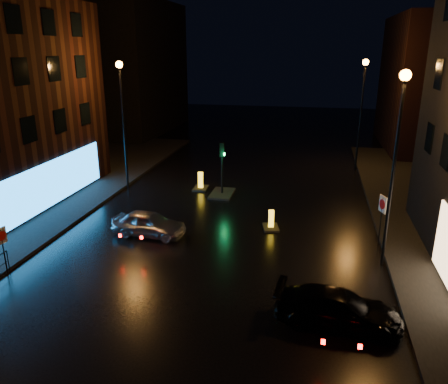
{
  "coord_description": "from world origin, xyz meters",
  "views": [
    {
      "loc": [
        4.5,
        -12.53,
        9.17
      ],
      "look_at": [
        0.55,
        6.26,
        2.8
      ],
      "focal_mm": 35.0,
      "sensor_mm": 36.0,
      "label": 1
    }
  ],
  "objects_px": {
    "traffic_signal": "(222,187)",
    "road_sign_right": "(382,208)",
    "road_sign_left": "(2,240)",
    "bollard_near": "(271,224)",
    "bollard_far": "(201,185)",
    "dark_sedan": "(338,308)",
    "silver_hatchback": "(149,224)"
  },
  "relations": [
    {
      "from": "traffic_signal",
      "to": "road_sign_right",
      "type": "bearing_deg",
      "value": -32.71
    },
    {
      "from": "dark_sedan",
      "to": "road_sign_right",
      "type": "distance_m",
      "value": 7.6
    },
    {
      "from": "silver_hatchback",
      "to": "bollard_far",
      "type": "distance_m",
      "value": 8.04
    },
    {
      "from": "road_sign_left",
      "to": "road_sign_right",
      "type": "bearing_deg",
      "value": 31.91
    },
    {
      "from": "bollard_far",
      "to": "road_sign_right",
      "type": "relative_size",
      "value": 0.56
    },
    {
      "from": "bollard_far",
      "to": "road_sign_left",
      "type": "height_order",
      "value": "road_sign_left"
    },
    {
      "from": "dark_sedan",
      "to": "bollard_near",
      "type": "relative_size",
      "value": 3.24
    },
    {
      "from": "silver_hatchback",
      "to": "bollard_far",
      "type": "bearing_deg",
      "value": -0.32
    },
    {
      "from": "silver_hatchback",
      "to": "bollard_near",
      "type": "xyz_separation_m",
      "value": [
        6.02,
        2.17,
        -0.41
      ]
    },
    {
      "from": "road_sign_left",
      "to": "bollard_near",
      "type": "bearing_deg",
      "value": 44.65
    },
    {
      "from": "road_sign_left",
      "to": "dark_sedan",
      "type": "bearing_deg",
      "value": 6.68
    },
    {
      "from": "bollard_near",
      "to": "silver_hatchback",
      "type": "bearing_deg",
      "value": -173.79
    },
    {
      "from": "bollard_far",
      "to": "road_sign_left",
      "type": "bearing_deg",
      "value": -112.52
    },
    {
      "from": "bollard_near",
      "to": "traffic_signal",
      "type": "bearing_deg",
      "value": 113.11
    },
    {
      "from": "silver_hatchback",
      "to": "bollard_far",
      "type": "height_order",
      "value": "silver_hatchback"
    },
    {
      "from": "bollard_near",
      "to": "bollard_far",
      "type": "relative_size",
      "value": 0.97
    },
    {
      "from": "traffic_signal",
      "to": "road_sign_left",
      "type": "height_order",
      "value": "traffic_signal"
    },
    {
      "from": "bollard_near",
      "to": "road_sign_right",
      "type": "bearing_deg",
      "value": -22.57
    },
    {
      "from": "traffic_signal",
      "to": "road_sign_left",
      "type": "distance_m",
      "value": 14.02
    },
    {
      "from": "dark_sedan",
      "to": "bollard_near",
      "type": "distance_m",
      "value": 8.61
    },
    {
      "from": "road_sign_left",
      "to": "road_sign_right",
      "type": "relative_size",
      "value": 0.86
    },
    {
      "from": "traffic_signal",
      "to": "bollard_near",
      "type": "xyz_separation_m",
      "value": [
        3.73,
        -5.0,
        -0.28
      ]
    },
    {
      "from": "bollard_near",
      "to": "road_sign_left",
      "type": "xyz_separation_m",
      "value": [
        -10.43,
        -7.27,
        1.38
      ]
    },
    {
      "from": "road_sign_left",
      "to": "bollard_far",
      "type": "bearing_deg",
      "value": 78.78
    },
    {
      "from": "silver_hatchback",
      "to": "bollard_near",
      "type": "distance_m",
      "value": 6.41
    },
    {
      "from": "traffic_signal",
      "to": "road_sign_right",
      "type": "relative_size",
      "value": 1.39
    },
    {
      "from": "silver_hatchback",
      "to": "road_sign_right",
      "type": "xyz_separation_m",
      "value": [
        11.38,
        1.33,
        1.22
      ]
    },
    {
      "from": "dark_sedan",
      "to": "road_sign_right",
      "type": "height_order",
      "value": "road_sign_right"
    },
    {
      "from": "traffic_signal",
      "to": "road_sign_right",
      "type": "distance_m",
      "value": 10.9
    },
    {
      "from": "dark_sedan",
      "to": "bollard_near",
      "type": "height_order",
      "value": "dark_sedan"
    },
    {
      "from": "silver_hatchback",
      "to": "bollard_near",
      "type": "relative_size",
      "value": 2.81
    },
    {
      "from": "bollard_near",
      "to": "bollard_far",
      "type": "height_order",
      "value": "bollard_far"
    }
  ]
}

